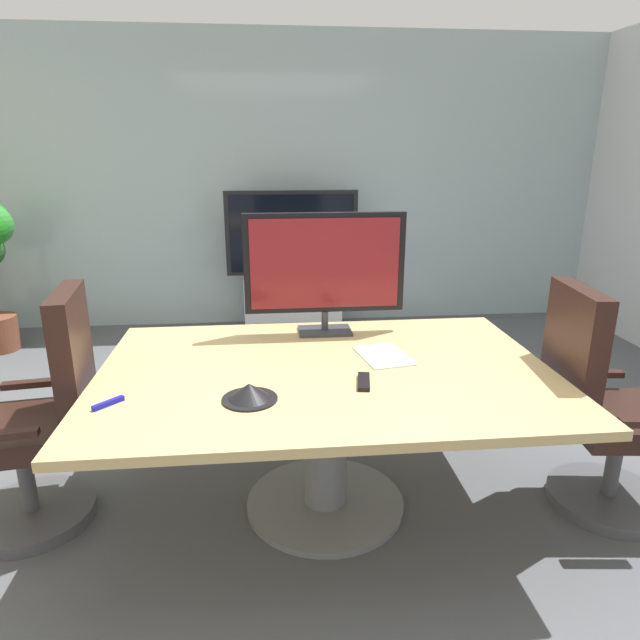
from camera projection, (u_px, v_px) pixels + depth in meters
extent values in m
plane|color=#515459|center=(310.00, 484.00, 2.87)|extent=(7.19, 7.19, 0.00)
cube|color=#9EB2B7|center=(283.00, 184.00, 5.26)|extent=(6.19, 0.10, 2.69)
cube|color=tan|center=(326.00, 372.00, 2.50)|extent=(2.02, 1.37, 0.04)
cylinder|color=slate|center=(325.00, 443.00, 2.60)|extent=(0.20, 0.20, 0.68)
cylinder|color=slate|center=(325.00, 502.00, 2.70)|extent=(0.76, 0.76, 0.03)
cylinder|color=#4C4C51|center=(33.00, 514.00, 2.59)|extent=(0.56, 0.56, 0.06)
cylinder|color=#4C4C51|center=(26.00, 475.00, 2.53)|extent=(0.07, 0.07, 0.36)
cube|color=black|center=(18.00, 432.00, 2.46)|extent=(0.54, 0.54, 0.10)
cube|color=black|center=(73.00, 358.00, 2.43)|extent=(0.15, 0.46, 0.60)
cube|color=black|center=(33.00, 384.00, 2.67)|extent=(0.28, 0.09, 0.03)
cube|color=black|center=(1.00, 436.00, 2.19)|extent=(0.28, 0.09, 0.03)
cylinder|color=#4C4C51|center=(607.00, 498.00, 2.71)|extent=(0.56, 0.56, 0.06)
cylinder|color=#4C4C51|center=(614.00, 461.00, 2.64)|extent=(0.07, 0.07, 0.36)
cube|color=black|center=(621.00, 419.00, 2.58)|extent=(0.53, 0.53, 0.10)
cube|color=black|center=(573.00, 353.00, 2.48)|extent=(0.14, 0.46, 0.60)
cube|color=black|center=(595.00, 374.00, 2.79)|extent=(0.28, 0.08, 0.03)
cube|color=#333338|center=(325.00, 331.00, 2.97)|extent=(0.28, 0.18, 0.02)
cylinder|color=#333338|center=(325.00, 321.00, 2.96)|extent=(0.04, 0.04, 0.10)
cube|color=black|center=(325.00, 263.00, 2.88)|extent=(0.84, 0.04, 0.52)
cube|color=maroon|center=(325.00, 264.00, 2.86)|extent=(0.77, 0.01, 0.47)
cube|color=#B7BABC|center=(293.00, 302.00, 5.25)|extent=(0.90, 0.36, 0.55)
cube|color=black|center=(292.00, 233.00, 5.04)|extent=(1.20, 0.06, 0.76)
cube|color=black|center=(292.00, 233.00, 5.00)|extent=(1.12, 0.01, 0.69)
cone|color=black|center=(249.00, 392.00, 2.17)|extent=(0.19, 0.19, 0.07)
cylinder|color=black|center=(250.00, 399.00, 2.18)|extent=(0.22, 0.22, 0.01)
cube|color=black|center=(364.00, 382.00, 2.33)|extent=(0.08, 0.18, 0.02)
cube|color=#1919A5|center=(108.00, 403.00, 2.13)|extent=(0.10, 0.11, 0.02)
cube|color=white|center=(384.00, 356.00, 2.63)|extent=(0.26, 0.33, 0.01)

